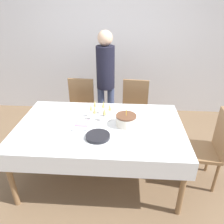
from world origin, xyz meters
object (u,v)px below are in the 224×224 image
(dining_chair_far_left, at_px, (80,107))
(person_standing, at_px, (106,75))
(dining_chair_far_right, at_px, (134,108))
(dining_chair_right_end, at_px, (209,146))
(champagne_tray, at_px, (99,111))
(plate_stack_main, at_px, (98,136))
(birthday_cake, at_px, (126,120))

(dining_chair_far_left, xyz_separation_m, person_standing, (0.40, 0.15, 0.48))
(dining_chair_far_left, bearing_deg, dining_chair_far_right, -0.02)
(dining_chair_far_right, distance_m, dining_chair_right_end, 1.26)
(dining_chair_far_left, xyz_separation_m, champagne_tray, (0.40, -0.72, 0.30))
(person_standing, bearing_deg, plate_stack_main, -88.37)
(birthday_cake, relative_size, champagne_tray, 0.67)
(dining_chair_right_end, height_order, person_standing, person_standing)
(birthday_cake, xyz_separation_m, person_standing, (-0.33, 1.04, 0.19))
(dining_chair_far_left, xyz_separation_m, plate_stack_main, (0.43, -1.17, 0.24))
(dining_chair_right_end, bearing_deg, dining_chair_far_left, 151.49)
(dining_chair_right_end, bearing_deg, birthday_cake, 178.09)
(dining_chair_right_end, bearing_deg, dining_chair_far_right, 132.47)
(dining_chair_far_right, bearing_deg, dining_chair_right_end, -47.53)
(dining_chair_far_right, bearing_deg, person_standing, 162.30)
(dining_chair_right_end, xyz_separation_m, birthday_cake, (-0.98, 0.03, 0.29))
(dining_chair_right_end, xyz_separation_m, plate_stack_main, (-1.27, -0.24, 0.24))
(dining_chair_right_end, bearing_deg, champagne_tray, 170.97)
(dining_chair_far_right, distance_m, plate_stack_main, 1.27)
(dining_chair_far_left, distance_m, plate_stack_main, 1.27)
(dining_chair_right_end, distance_m, champagne_tray, 1.36)
(dining_chair_right_end, relative_size, plate_stack_main, 3.71)
(dining_chair_far_left, bearing_deg, champagne_tray, -61.02)
(dining_chair_far_left, relative_size, plate_stack_main, 3.71)
(dining_chair_right_end, relative_size, person_standing, 0.57)
(birthday_cake, height_order, person_standing, person_standing)
(birthday_cake, distance_m, plate_stack_main, 0.41)
(dining_chair_far_right, distance_m, champagne_tray, 0.91)
(dining_chair_far_left, bearing_deg, plate_stack_main, -69.70)
(dining_chair_right_end, bearing_deg, person_standing, 140.66)
(dining_chair_far_left, distance_m, person_standing, 0.64)
(dining_chair_far_left, distance_m, champagne_tray, 0.88)
(dining_chair_far_left, height_order, plate_stack_main, dining_chair_far_left)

